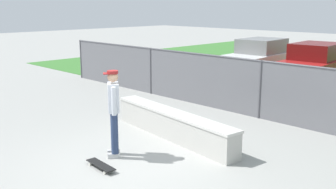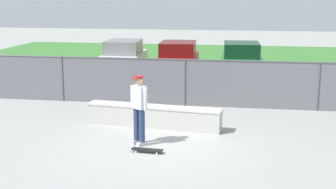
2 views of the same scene
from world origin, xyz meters
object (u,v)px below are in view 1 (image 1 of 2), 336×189
skateboarder (114,109)px  car_red (315,64)px  car_white (260,57)px  concrete_ledge (173,125)px  skateboard (101,165)px

skateboarder → car_red: 10.49m
car_white → concrete_ledge: bearing=-69.8°
concrete_ledge → skateboard: (0.30, -2.32, -0.26)m
concrete_ledge → car_red: car_red is taller
skateboarder → car_red: (-0.55, 10.47, -0.19)m
skateboarder → car_red: size_ratio=0.43×
skateboarder → car_red: bearing=93.0°
skateboarder → skateboard: (0.34, -0.61, -0.96)m
skateboard → car_white: (-3.63, 11.39, 0.77)m
concrete_ledge → skateboarder: skateboarder is taller
concrete_ledge → skateboarder: size_ratio=2.23×
skateboard → car_white: bearing=107.7°
concrete_ledge → car_white: car_white is taller
skateboard → skateboarder: bearing=119.3°
skateboard → car_red: bearing=94.6°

